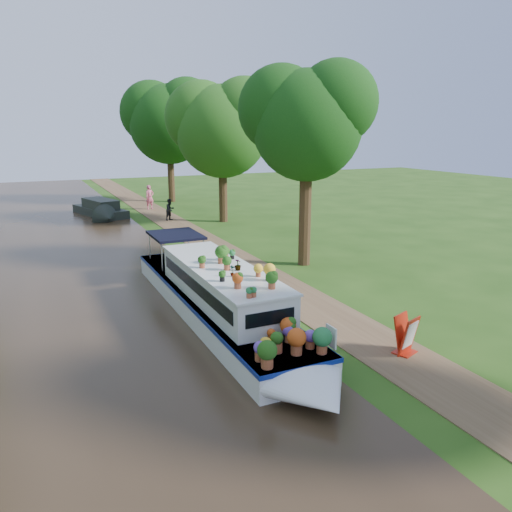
# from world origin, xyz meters

# --- Properties ---
(ground) EXTENTS (100.00, 100.00, 0.00)m
(ground) POSITION_xyz_m (0.00, 0.00, 0.00)
(ground) COLOR #214411
(ground) RESTS_ON ground
(canal_water) EXTENTS (10.00, 100.00, 0.02)m
(canal_water) POSITION_xyz_m (-6.00, 0.00, 0.01)
(canal_water) COLOR black
(canal_water) RESTS_ON ground
(towpath) EXTENTS (2.20, 100.00, 0.03)m
(towpath) POSITION_xyz_m (1.20, 0.00, 0.01)
(towpath) COLOR brown
(towpath) RESTS_ON ground
(plant_boat) EXTENTS (2.29, 13.52, 2.22)m
(plant_boat) POSITION_xyz_m (-2.25, -2.12, 0.85)
(plant_boat) COLOR white
(plant_boat) RESTS_ON canal_water
(tree_near_overhang) EXTENTS (5.52, 5.28, 8.99)m
(tree_near_overhang) POSITION_xyz_m (3.79, 3.06, 6.60)
(tree_near_overhang) COLOR #311F10
(tree_near_overhang) RESTS_ON ground
(tree_near_mid) EXTENTS (6.90, 6.60, 9.40)m
(tree_near_mid) POSITION_xyz_m (4.48, 15.08, 6.44)
(tree_near_mid) COLOR #311F10
(tree_near_mid) RESTS_ON ground
(tree_near_far) EXTENTS (7.59, 7.26, 10.30)m
(tree_near_far) POSITION_xyz_m (3.98, 26.09, 7.05)
(tree_near_far) COLOR #311F10
(tree_near_far) RESTS_ON ground
(second_boat) EXTENTS (3.33, 6.71, 1.23)m
(second_boat) POSITION_xyz_m (-2.75, 20.73, 0.50)
(second_boat) COLOR #212722
(second_boat) RESTS_ON canal_water
(sandwich_board) EXTENTS (0.73, 0.75, 1.08)m
(sandwich_board) POSITION_xyz_m (1.51, -6.48, 0.52)
(sandwich_board) COLOR #AB1E0C
(sandwich_board) RESTS_ON towpath
(pedestrian_pink) EXTENTS (0.77, 0.60, 1.87)m
(pedestrian_pink) POSITION_xyz_m (1.23, 22.41, 0.97)
(pedestrian_pink) COLOR #C14F6D
(pedestrian_pink) RESTS_ON towpath
(pedestrian_dark) EXTENTS (0.90, 0.85, 1.48)m
(pedestrian_dark) POSITION_xyz_m (1.32, 16.89, 0.77)
(pedestrian_dark) COLOR black
(pedestrian_dark) RESTS_ON towpath
(verge_plant) EXTENTS (0.40, 0.35, 0.42)m
(verge_plant) POSITION_xyz_m (0.05, 5.00, 0.21)
(verge_plant) COLOR #265C1B
(verge_plant) RESTS_ON ground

